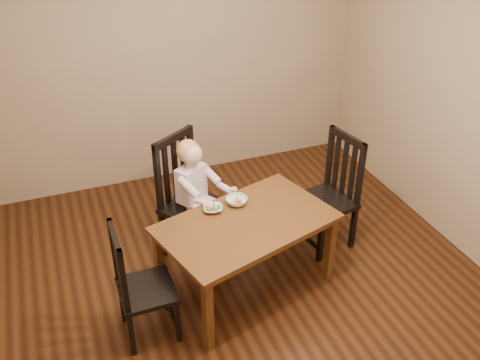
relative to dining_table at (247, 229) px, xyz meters
name	(u,v)px	position (x,y,z in m)	size (l,w,h in m)	color
room	(247,141)	(0.02, 0.05, 0.75)	(4.01, 4.01, 2.71)	#3E220D
dining_table	(247,229)	(0.00, 0.00, 0.00)	(1.52, 1.15, 0.67)	#492F11
chair_child	(189,199)	(-0.28, 0.66, -0.05)	(0.66, 0.65, 1.13)	black
chair_left	(139,286)	(-0.90, -0.19, -0.13)	(0.40, 0.42, 0.97)	black
chair_right	(330,194)	(0.94, 0.32, -0.08)	(0.52, 0.54, 1.07)	black
toddler	(193,187)	(-0.25, 0.61, 0.09)	(0.34, 0.42, 0.58)	silver
bowl_peas	(213,209)	(-0.20, 0.23, 0.10)	(0.16, 0.16, 0.04)	silver
bowl_veg	(237,201)	(0.01, 0.26, 0.11)	(0.18, 0.18, 0.06)	silver
fork	(210,209)	(-0.23, 0.20, 0.12)	(0.13, 0.07, 0.05)	silver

